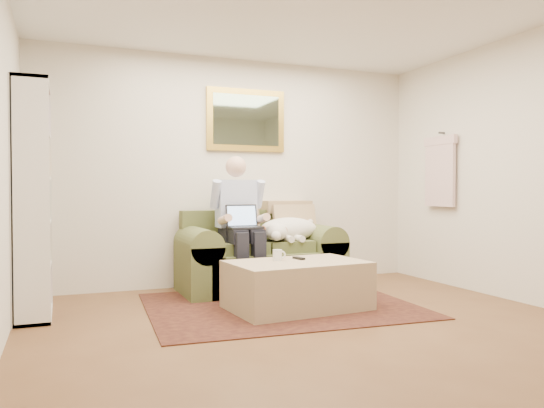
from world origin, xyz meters
TOP-DOWN VIEW (x-y plane):
  - room_shell at (0.00, 0.35)m, footprint 4.51×5.00m
  - rug at (0.02, 1.20)m, footprint 2.53×2.07m
  - sofa at (0.13, 2.03)m, footprint 1.72×0.88m
  - seated_man at (-0.13, 1.87)m, footprint 0.57×0.81m
  - laptop at (-0.13, 1.80)m, footprint 0.33×0.27m
  - sleeping_dog at (0.44, 1.94)m, footprint 0.71×0.45m
  - ottoman at (0.11, 1.01)m, footprint 1.27×0.87m
  - coffee_mug at (-0.03, 1.13)m, footprint 0.08×0.08m
  - tv_remote at (0.19, 1.13)m, footprint 0.07×0.16m
  - bookshelf at (-2.10, 1.60)m, footprint 0.28×0.80m
  - wall_mirror at (0.13, 2.47)m, footprint 0.94×0.04m
  - hanging_shirt at (2.19, 1.60)m, footprint 0.06×0.52m

SIDE VIEW (x-z plane):
  - rug at x=0.02m, z-range 0.00..0.01m
  - ottoman at x=0.11m, z-range 0.00..0.44m
  - sofa at x=0.13m, z-range -0.22..0.81m
  - tv_remote at x=0.19m, z-range 0.44..0.46m
  - coffee_mug at x=-0.03m, z-range 0.44..0.54m
  - sleeping_dog at x=0.44m, z-range 0.53..0.79m
  - seated_man at x=-0.13m, z-range 0.00..1.45m
  - laptop at x=-0.13m, z-range 0.64..0.88m
  - bookshelf at x=-2.10m, z-range 0.00..2.00m
  - room_shell at x=0.00m, z-range 0.00..2.61m
  - hanging_shirt at x=2.19m, z-range 0.90..1.80m
  - wall_mirror at x=0.13m, z-range 1.54..2.26m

